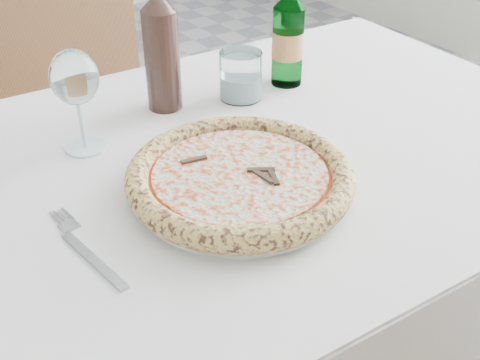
{
  "coord_description": "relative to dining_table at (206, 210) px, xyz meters",
  "views": [
    {
      "loc": [
        -0.3,
        -0.8,
        1.26
      ],
      "look_at": [
        0.11,
        -0.19,
        0.78
      ],
      "focal_mm": 45.0,
      "sensor_mm": 36.0,
      "label": 1
    }
  ],
  "objects": [
    {
      "name": "tumbler",
      "position": [
        0.18,
        0.16,
        0.13
      ],
      "size": [
        0.08,
        0.08,
        0.09
      ],
      "color": "white",
      "rests_on": "dining_table"
    },
    {
      "name": "plate",
      "position": [
        0.0,
        -0.1,
        0.1
      ],
      "size": [
        0.3,
        0.3,
        0.02
      ],
      "color": "white",
      "rests_on": "dining_table"
    },
    {
      "name": "fork",
      "position": [
        -0.24,
        -0.1,
        0.1
      ],
      "size": [
        0.03,
        0.2,
        0.0
      ],
      "color": "#9799A0",
      "rests_on": "dining_table"
    },
    {
      "name": "pizza",
      "position": [
        -0.0,
        -0.1,
        0.12
      ],
      "size": [
        0.33,
        0.33,
        0.03
      ],
      "color": "#ECA765",
      "rests_on": "plate"
    },
    {
      "name": "dining_table",
      "position": [
        0.0,
        0.0,
        0.0
      ],
      "size": [
        1.4,
        0.85,
        0.76
      ],
      "color": "brown",
      "rests_on": "floor"
    },
    {
      "name": "chair_far",
      "position": [
        0.09,
        0.83,
        -0.13
      ],
      "size": [
        0.45,
        0.45,
        0.93
      ],
      "color": "brown",
      "rests_on": "floor"
    },
    {
      "name": "wine_bottle",
      "position": [
        0.04,
        0.21,
        0.2
      ],
      "size": [
        0.06,
        0.06,
        0.26
      ],
      "color": "black",
      "rests_on": "dining_table"
    },
    {
      "name": "beer_bottle",
      "position": [
        0.29,
        0.17,
        0.19
      ],
      "size": [
        0.06,
        0.06,
        0.24
      ],
      "color": "#2F7E40",
      "rests_on": "dining_table"
    },
    {
      "name": "wine_glass",
      "position": [
        -0.14,
        0.15,
        0.22
      ],
      "size": [
        0.08,
        0.08,
        0.17
      ],
      "color": "white",
      "rests_on": "dining_table"
    }
  ]
}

